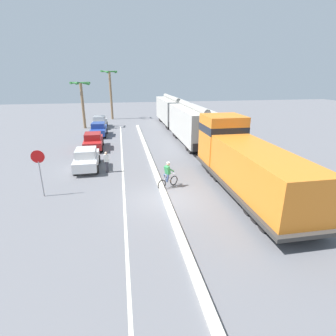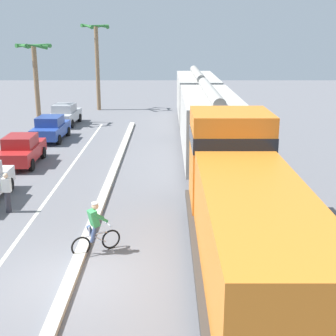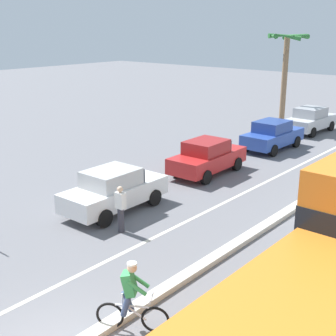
{
  "view_description": "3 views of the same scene",
  "coord_description": "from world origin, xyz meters",
  "px_view_note": "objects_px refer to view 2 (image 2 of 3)",
  "views": [
    {
      "loc": [
        -2.33,
        -13.79,
        6.91
      ],
      "look_at": [
        0.66,
        2.79,
        0.95
      ],
      "focal_mm": 28.0,
      "sensor_mm": 36.0,
      "label": 1
    },
    {
      "loc": [
        2.8,
        -12.15,
        6.85
      ],
      "look_at": [
        2.77,
        4.67,
        2.01
      ],
      "focal_mm": 50.0,
      "sensor_mm": 36.0,
      "label": 2
    },
    {
      "loc": [
        6.99,
        -4.71,
        6.68
      ],
      "look_at": [
        -4.6,
        8.95,
        1.18
      ],
      "focal_mm": 50.0,
      "sensor_mm": 36.0,
      "label": 3
    }
  ],
  "objects_px": {
    "palm_tree_far": "(36,64)",
    "parked_car_silver": "(66,114)",
    "parked_car_red": "(23,150)",
    "palm_tree_near": "(98,48)",
    "hopper_car_middle": "(198,97)",
    "cyclist": "(96,229)",
    "locomotive": "(245,212)",
    "pedestrian_by_cars": "(8,192)",
    "parked_car_blue": "(52,128)",
    "hopper_car_lead": "(210,125)"
  },
  "relations": [
    {
      "from": "palm_tree_far",
      "to": "parked_car_silver",
      "type": "bearing_deg",
      "value": 1.42
    },
    {
      "from": "parked_car_red",
      "to": "palm_tree_near",
      "type": "height_order",
      "value": "palm_tree_near"
    },
    {
      "from": "hopper_car_middle",
      "to": "palm_tree_far",
      "type": "height_order",
      "value": "palm_tree_far"
    },
    {
      "from": "cyclist",
      "to": "palm_tree_near",
      "type": "xyz_separation_m",
      "value": [
        -4.07,
        29.61,
        4.76
      ]
    },
    {
      "from": "locomotive",
      "to": "pedestrian_by_cars",
      "type": "relative_size",
      "value": 7.17
    },
    {
      "from": "locomotive",
      "to": "pedestrian_by_cars",
      "type": "bearing_deg",
      "value": 152.1
    },
    {
      "from": "parked_car_red",
      "to": "palm_tree_far",
      "type": "xyz_separation_m",
      "value": [
        -2.14,
        11.47,
        3.81
      ]
    },
    {
      "from": "palm_tree_near",
      "to": "hopper_car_middle",
      "type": "bearing_deg",
      "value": -38.32
    },
    {
      "from": "locomotive",
      "to": "palm_tree_far",
      "type": "height_order",
      "value": "palm_tree_far"
    },
    {
      "from": "parked_car_silver",
      "to": "cyclist",
      "type": "relative_size",
      "value": 2.49
    },
    {
      "from": "parked_car_red",
      "to": "palm_tree_near",
      "type": "distance_m",
      "value": 19.6
    },
    {
      "from": "parked_car_silver",
      "to": "parked_car_blue",
      "type": "bearing_deg",
      "value": -87.67
    },
    {
      "from": "hopper_car_lead",
      "to": "parked_car_silver",
      "type": "distance_m",
      "value": 15.1
    },
    {
      "from": "parked_car_silver",
      "to": "cyclist",
      "type": "xyz_separation_m",
      "value": [
        5.67,
        -22.17,
        0.0
      ]
    },
    {
      "from": "parked_car_blue",
      "to": "locomotive",
      "type": "bearing_deg",
      "value": -60.41
    },
    {
      "from": "locomotive",
      "to": "hopper_car_middle",
      "type": "relative_size",
      "value": 1.1
    },
    {
      "from": "pedestrian_by_cars",
      "to": "parked_car_silver",
      "type": "bearing_deg",
      "value": 95.11
    },
    {
      "from": "hopper_car_lead",
      "to": "palm_tree_far",
      "type": "distance_m",
      "value": 16.66
    },
    {
      "from": "parked_car_blue",
      "to": "parked_car_silver",
      "type": "relative_size",
      "value": 0.99
    },
    {
      "from": "parked_car_red",
      "to": "hopper_car_middle",
      "type": "bearing_deg",
      "value": 50.03
    },
    {
      "from": "parked_car_red",
      "to": "pedestrian_by_cars",
      "type": "xyz_separation_m",
      "value": [
        1.56,
        -7.1,
        0.03
      ]
    },
    {
      "from": "parked_car_silver",
      "to": "palm_tree_far",
      "type": "distance_m",
      "value": 4.32
    },
    {
      "from": "hopper_car_lead",
      "to": "cyclist",
      "type": "relative_size",
      "value": 6.18
    },
    {
      "from": "parked_car_silver",
      "to": "palm_tree_far",
      "type": "relative_size",
      "value": 0.68
    },
    {
      "from": "palm_tree_near",
      "to": "palm_tree_far",
      "type": "bearing_deg",
      "value": -115.88
    },
    {
      "from": "hopper_car_middle",
      "to": "cyclist",
      "type": "distance_m",
      "value": 23.26
    },
    {
      "from": "hopper_car_lead",
      "to": "pedestrian_by_cars",
      "type": "bearing_deg",
      "value": -138.48
    },
    {
      "from": "palm_tree_near",
      "to": "parked_car_red",
      "type": "bearing_deg",
      "value": -94.51
    },
    {
      "from": "parked_car_blue",
      "to": "palm_tree_far",
      "type": "height_order",
      "value": "palm_tree_far"
    },
    {
      "from": "hopper_car_middle",
      "to": "pedestrian_by_cars",
      "type": "bearing_deg",
      "value": -114.1
    },
    {
      "from": "parked_car_silver",
      "to": "palm_tree_far",
      "type": "xyz_separation_m",
      "value": [
        -2.04,
        -0.05,
        3.81
      ]
    },
    {
      "from": "hopper_car_middle",
      "to": "palm_tree_far",
      "type": "distance_m",
      "value": 12.57
    },
    {
      "from": "locomotive",
      "to": "parked_car_red",
      "type": "distance_m",
      "value": 15.48
    },
    {
      "from": "cyclist",
      "to": "parked_car_silver",
      "type": "bearing_deg",
      "value": 104.34
    },
    {
      "from": "pedestrian_by_cars",
      "to": "palm_tree_far",
      "type": "bearing_deg",
      "value": 101.27
    },
    {
      "from": "hopper_car_middle",
      "to": "palm_tree_far",
      "type": "xyz_separation_m",
      "value": [
        -12.29,
        -0.64,
        2.55
      ]
    },
    {
      "from": "parked_car_red",
      "to": "parked_car_blue",
      "type": "xyz_separation_m",
      "value": [
        0.12,
        6.02,
        0.0
      ]
    },
    {
      "from": "cyclist",
      "to": "parked_car_blue",
      "type": "bearing_deg",
      "value": 108.08
    },
    {
      "from": "palm_tree_near",
      "to": "palm_tree_far",
      "type": "xyz_separation_m",
      "value": [
        -3.63,
        -7.49,
        -0.95
      ]
    },
    {
      "from": "parked_car_blue",
      "to": "parked_car_silver",
      "type": "distance_m",
      "value": 5.5
    },
    {
      "from": "hopper_car_lead",
      "to": "hopper_car_middle",
      "type": "relative_size",
      "value": 1.0
    },
    {
      "from": "palm_tree_far",
      "to": "locomotive",
      "type": "bearing_deg",
      "value": -62.0
    },
    {
      "from": "palm_tree_far",
      "to": "parked_car_blue",
      "type": "bearing_deg",
      "value": -67.48
    },
    {
      "from": "palm_tree_far",
      "to": "hopper_car_middle",
      "type": "bearing_deg",
      "value": 2.99
    },
    {
      "from": "palm_tree_far",
      "to": "pedestrian_by_cars",
      "type": "bearing_deg",
      "value": -78.73
    },
    {
      "from": "parked_car_red",
      "to": "parked_car_blue",
      "type": "bearing_deg",
      "value": 88.83
    },
    {
      "from": "palm_tree_near",
      "to": "pedestrian_by_cars",
      "type": "bearing_deg",
      "value": -89.85
    },
    {
      "from": "parked_car_silver",
      "to": "hopper_car_middle",
      "type": "bearing_deg",
      "value": 3.31
    },
    {
      "from": "hopper_car_middle",
      "to": "parked_car_red",
      "type": "bearing_deg",
      "value": -129.97
    },
    {
      "from": "parked_car_blue",
      "to": "cyclist",
      "type": "height_order",
      "value": "cyclist"
    }
  ]
}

